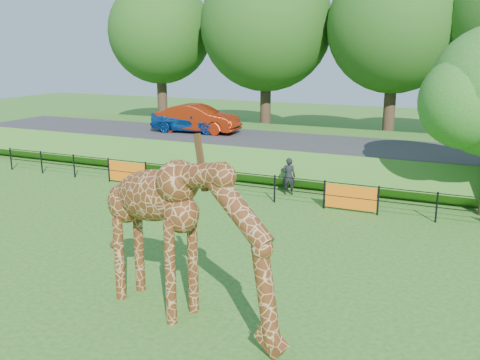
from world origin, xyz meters
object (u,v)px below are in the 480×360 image
at_px(giraffe, 186,240).
at_px(visitor, 289,176).
at_px(car_red, 198,118).
at_px(car_blue, 189,119).

xyz_separation_m(giraffe, visitor, (-1.45, 10.85, -1.11)).
bearing_deg(car_red, car_blue, 97.24).
height_order(giraffe, car_blue, giraffe).
xyz_separation_m(giraffe, car_red, (-8.48, 15.96, 0.28)).
height_order(giraffe, car_red, giraffe).
bearing_deg(giraffe, car_red, 133.48).
distance_m(car_blue, visitor, 9.15).
bearing_deg(visitor, car_blue, -47.64).
relative_size(giraffe, visitor, 3.42).
bearing_deg(visitor, giraffe, 83.60).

